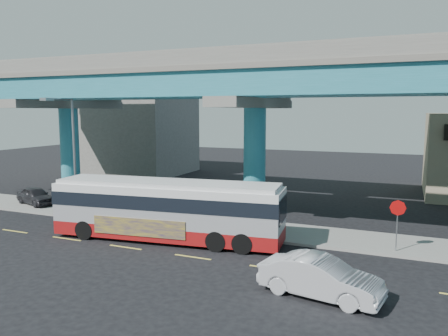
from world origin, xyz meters
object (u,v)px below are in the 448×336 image
at_px(sedan, 320,277).
at_px(stop_sign, 398,214).
at_px(transit_bus, 167,208).
at_px(parked_car, 36,196).
at_px(street_lamp, 68,139).

relative_size(sedan, stop_sign, 1.90).
relative_size(transit_bus, stop_sign, 5.04).
bearing_deg(sedan, parked_car, 80.91).
relative_size(sedan, street_lamp, 0.62).
distance_m(transit_bus, stop_sign, 12.12).
bearing_deg(transit_bus, parked_car, 158.07).
distance_m(sedan, street_lamp, 19.25).
height_order(transit_bus, street_lamp, street_lamp).
height_order(sedan, stop_sign, stop_sign).
bearing_deg(sedan, street_lamp, 81.59).
height_order(parked_car, street_lamp, street_lamp).
xyz_separation_m(transit_bus, parked_car, (-13.68, 3.70, -1.03)).
xyz_separation_m(transit_bus, street_lamp, (-8.41, 1.63, 3.52)).
bearing_deg(street_lamp, parked_car, 158.52).
bearing_deg(street_lamp, stop_sign, 2.11).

